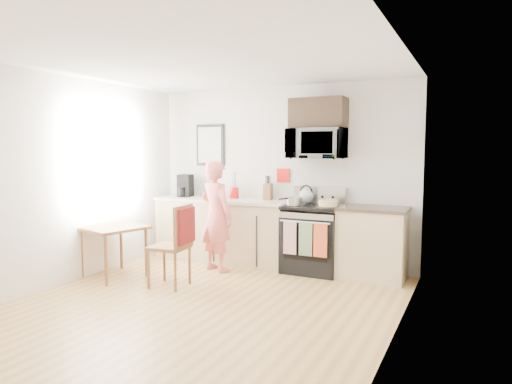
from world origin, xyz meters
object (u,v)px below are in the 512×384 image
at_px(microwave, 317,144).
at_px(chair, 179,235).
at_px(person, 216,216).
at_px(cake, 328,204).
at_px(dining_table, 113,232).
at_px(range, 313,240).

bearing_deg(microwave, chair, -128.78).
bearing_deg(chair, person, 84.19).
bearing_deg(chair, cake, 32.96).
bearing_deg(dining_table, microwave, 33.42).
bearing_deg(microwave, dining_table, -146.58).
distance_m(range, person, 1.38).
distance_m(microwave, cake, 0.88).
xyz_separation_m(microwave, dining_table, (-2.28, -1.50, -1.16)).
xyz_separation_m(range, dining_table, (-2.28, -1.40, 0.16)).
xyz_separation_m(microwave, person, (-1.23, -0.63, -0.99)).
height_order(dining_table, cake, cake).
height_order(person, dining_table, person).
bearing_deg(cake, microwave, 132.12).
distance_m(chair, cake, 1.95).
relative_size(person, dining_table, 2.00).
height_order(person, cake, person).
bearing_deg(range, chair, -130.79).
bearing_deg(cake, person, -167.19).
xyz_separation_m(person, cake, (1.49, 0.34, 0.21)).
xyz_separation_m(microwave, chair, (-1.22, -1.52, -1.11)).
xyz_separation_m(range, chair, (-1.22, -1.41, 0.22)).
bearing_deg(chair, range, 42.55).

